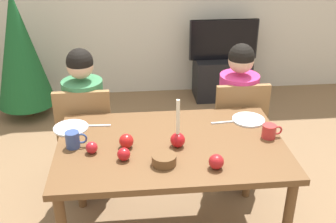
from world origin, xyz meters
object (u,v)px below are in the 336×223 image
object	(u,v)px
chair_right	(237,126)
person_right_child	(236,118)
apple_far_edge	(92,148)
person_left_child	(86,125)
christmas_tree	(19,50)
plate_right	(248,120)
apple_near_candle	(124,154)
bowl_walnuts	(164,160)
apple_by_left_plate	(126,141)
mug_left	(73,140)
chair_left	(86,133)
dining_table	(171,155)
tv	(224,40)
plate_left	(71,128)
tv_stand	(221,78)
mug_right	(269,131)
apple_by_right_mug	(216,162)
candle_centerpiece	(178,137)

from	to	relation	value
chair_right	person_right_child	distance (m)	0.07
apple_far_edge	person_left_child	bearing A→B (deg)	98.81
chair_right	christmas_tree	bearing A→B (deg)	143.90
plate_right	apple_near_candle	xyz separation A→B (m)	(-0.85, -0.41, 0.03)
bowl_walnuts	apple_by_left_plate	size ratio (longest dim) A/B	1.60
mug_left	apple_by_left_plate	size ratio (longest dim) A/B	1.50
chair_left	bowl_walnuts	distance (m)	1.02
dining_table	apple_by_left_plate	world-z (taller)	apple_by_left_plate
tv	plate_left	bearing A→B (deg)	-125.90
person_left_child	apple_by_left_plate	distance (m)	0.76
tv_stand	christmas_tree	size ratio (longest dim) A/B	0.45
chair_right	apple_far_edge	distance (m)	1.29
tv	christmas_tree	size ratio (longest dim) A/B	0.55
mug_right	apple_by_right_mug	xyz separation A→B (m)	(-0.40, -0.31, -0.00)
person_left_child	plate_right	size ratio (longest dim) A/B	5.30
bowl_walnuts	candle_centerpiece	bearing A→B (deg)	61.62
apple_by_left_plate	candle_centerpiece	bearing A→B (deg)	-3.74
apple_near_candle	apple_by_left_plate	world-z (taller)	apple_by_left_plate
person_right_child	apple_by_right_mug	size ratio (longest dim) A/B	13.66
chair_left	mug_right	size ratio (longest dim) A/B	6.90
person_right_child	apple_far_edge	size ratio (longest dim) A/B	16.47
plate_right	apple_by_left_plate	xyz separation A→B (m)	(-0.83, -0.27, 0.04)
plate_left	dining_table	bearing A→B (deg)	-21.54
candle_centerpiece	apple_near_candle	bearing A→B (deg)	-160.04
tv	apple_far_edge	bearing A→B (deg)	-119.27
person_right_child	apple_by_left_plate	bearing A→B (deg)	-142.46
chair_left	apple_by_left_plate	xyz separation A→B (m)	(0.31, -0.63, 0.28)
chair_left	bowl_walnuts	bearing A→B (deg)	-57.81
tv_stand	apple_near_candle	size ratio (longest dim) A/B	8.41
person_left_child	person_right_child	distance (m)	1.17
plate_left	apple_by_right_mug	distance (m)	1.02
person_left_child	person_right_child	xyz separation A→B (m)	(1.17, 0.00, 0.00)
tv_stand	plate_right	size ratio (longest dim) A/B	2.89
candle_centerpiece	apple_by_left_plate	bearing A→B (deg)	176.26
person_left_child	plate_right	xyz separation A→B (m)	(1.14, -0.39, 0.19)
dining_table	apple_near_candle	size ratio (longest dim) A/B	18.40
mug_right	chair_left	bearing A→B (deg)	153.80
chair_left	christmas_tree	xyz separation A→B (m)	(-0.77, 1.42, 0.24)
plate_right	apple_near_candle	world-z (taller)	apple_near_candle
dining_table	tv	bearing A→B (deg)	69.79
person_right_child	apple_by_left_plate	size ratio (longest dim) A/B	13.33
chair_right	person_left_child	world-z (taller)	person_left_child
chair_right	mug_right	xyz separation A→B (m)	(0.04, -0.59, 0.28)
mug_right	apple_by_right_mug	distance (m)	0.51
tv_stand	dining_table	bearing A→B (deg)	-110.21
dining_table	candle_centerpiece	xyz separation A→B (m)	(0.04, -0.04, 0.15)
mug_left	candle_centerpiece	bearing A→B (deg)	-4.98
tv	apple_by_left_plate	world-z (taller)	tv
chair_right	mug_right	bearing A→B (deg)	-86.44
tv_stand	tv	world-z (taller)	tv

